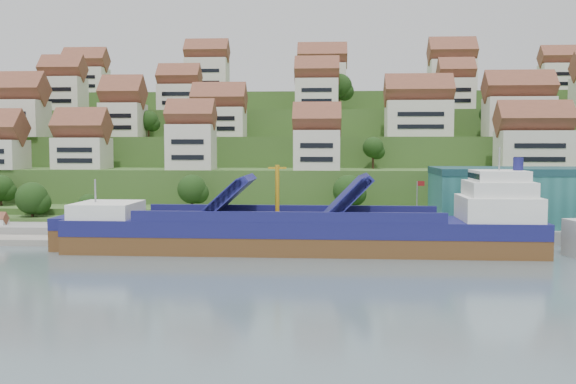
{
  "coord_description": "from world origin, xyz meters",
  "views": [
    {
      "loc": [
        3.47,
        -96.38,
        16.07
      ],
      "look_at": [
        -3.57,
        14.0,
        8.0
      ],
      "focal_mm": 40.0,
      "sensor_mm": 36.0,
      "label": 1
    }
  ],
  "objects": [
    {
      "name": "ground",
      "position": [
        0.0,
        0.0,
        0.0
      ],
      "size": [
        300.0,
        300.0,
        0.0
      ],
      "primitive_type": "plane",
      "color": "slate",
      "rests_on": "ground"
    },
    {
      "name": "quay",
      "position": [
        20.0,
        15.0,
        1.1
      ],
      "size": [
        180.0,
        14.0,
        2.2
      ],
      "primitive_type": "cube",
      "color": "gray",
      "rests_on": "ground"
    },
    {
      "name": "hillside",
      "position": [
        0.0,
        103.55,
        10.66
      ],
      "size": [
        260.0,
        128.0,
        31.0
      ],
      "color": "#2D4C1E",
      "rests_on": "ground"
    },
    {
      "name": "hillside_village",
      "position": [
        1.09,
        61.38,
        24.68
      ],
      "size": [
        155.47,
        64.06,
        29.81
      ],
      "color": "beige",
      "rests_on": "ground"
    },
    {
      "name": "hillside_trees",
      "position": [
        -10.92,
        43.74,
        16.31
      ],
      "size": [
        143.05,
        62.89,
        31.49
      ],
      "color": "#1E3E14",
      "rests_on": "ground"
    },
    {
      "name": "flagpole",
      "position": [
        18.11,
        10.0,
        6.88
      ],
      "size": [
        1.28,
        0.16,
        8.0
      ],
      "color": "gray",
      "rests_on": "quay"
    },
    {
      "name": "cargo_ship",
      "position": [
        1.36,
        -0.65,
        3.03
      ],
      "size": [
        70.73,
        11.55,
        15.57
      ],
      "rotation": [
        0.0,
        0.0,
        -0.01
      ],
      "color": "brown",
      "rests_on": "ground"
    }
  ]
}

